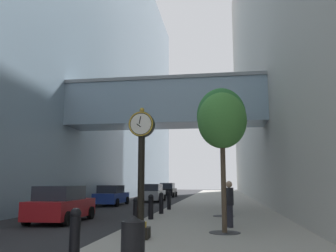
# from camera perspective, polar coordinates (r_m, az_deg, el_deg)

# --- Properties ---
(ground_plane) EXTENTS (110.00, 110.00, 0.00)m
(ground_plane) POSITION_cam_1_polar(r_m,az_deg,el_deg) (31.28, 1.64, -12.54)
(ground_plane) COLOR #262628
(ground_plane) RESTS_ON ground
(sidewalk_right) EXTENTS (6.96, 80.00, 0.14)m
(sidewalk_right) POSITION_cam_1_polar(r_m,az_deg,el_deg) (34.04, 8.22, -12.05)
(sidewalk_right) COLOR #9E998E
(sidewalk_right) RESTS_ON ground
(building_block_left) EXTENTS (23.44, 80.00, 34.06)m
(building_block_left) POSITION_cam_1_polar(r_m,az_deg,el_deg) (40.19, -15.06, 13.29)
(building_block_left) COLOR #849EB2
(building_block_left) RESTS_ON ground
(street_clock) EXTENTS (0.84, 0.55, 4.22)m
(street_clock) POSITION_cam_1_polar(r_m,az_deg,el_deg) (11.48, -4.38, -6.36)
(street_clock) COLOR black
(street_clock) RESTS_ON sidewalk_right
(bollard_nearest) EXTENTS (0.26, 0.26, 1.18)m
(bollard_nearest) POSITION_cam_1_polar(r_m,az_deg,el_deg) (8.72, -14.92, -16.42)
(bollard_nearest) COLOR black
(bollard_nearest) RESTS_ON sidewalk_right
(bollard_third) EXTENTS (0.26, 0.26, 1.18)m
(bollard_third) POSITION_cam_1_polar(r_m,az_deg,el_deg) (14.35, -5.21, -13.65)
(bollard_third) COLOR black
(bollard_third) RESTS_ON sidewalk_right
(bollard_fourth) EXTENTS (0.26, 0.26, 1.18)m
(bollard_fourth) POSITION_cam_1_polar(r_m,az_deg,el_deg) (17.24, -2.81, -12.90)
(bollard_fourth) COLOR black
(bollard_fourth) RESTS_ON sidewalk_right
(bollard_fifth) EXTENTS (0.26, 0.26, 1.18)m
(bollard_fifth) POSITION_cam_1_polar(r_m,az_deg,el_deg) (20.15, -1.11, -12.34)
(bollard_fifth) COLOR black
(bollard_fifth) RESTS_ON sidewalk_right
(bollard_sixth) EXTENTS (0.26, 0.26, 1.18)m
(bollard_sixth) POSITION_cam_1_polar(r_m,az_deg,el_deg) (23.08, 0.16, -11.92)
(bollard_sixth) COLOR black
(bollard_sixth) RESTS_ON sidewalk_right
(street_tree_near) EXTENTS (1.80, 1.80, 5.04)m
(street_tree_near) POSITION_cam_1_polar(r_m,az_deg,el_deg) (13.03, 8.79, 0.69)
(street_tree_near) COLOR #333335
(street_tree_near) RESTS_ON sidewalk_right
(street_tree_mid_near) EXTENTS (2.65, 2.65, 6.82)m
(street_tree_mid_near) POSITION_cam_1_polar(r_m,az_deg,el_deg) (19.20, 8.66, 1.54)
(street_tree_mid_near) COLOR #333335
(street_tree_mid_near) RESTS_ON sidewalk_right
(trash_bin) EXTENTS (0.53, 0.53, 1.05)m
(trash_bin) POSITION_cam_1_polar(r_m,az_deg,el_deg) (8.03, -5.73, -17.89)
(trash_bin) COLOR black
(trash_bin) RESTS_ON sidewalk_right
(pedestrian_walking) EXTENTS (0.36, 0.36, 1.80)m
(pedestrian_walking) POSITION_cam_1_polar(r_m,az_deg,el_deg) (14.41, 9.97, -12.15)
(pedestrian_walking) COLOR #23232D
(pedestrian_walking) RESTS_ON sidewalk_right
(car_black_near) EXTENTS (2.01, 4.22, 1.75)m
(car_black_near) POSITION_cam_1_polar(r_m,az_deg,el_deg) (44.19, -0.07, -10.43)
(car_black_near) COLOR black
(car_black_near) RESTS_ON ground
(car_silver_mid) EXTENTS (1.96, 4.63, 1.69)m
(car_silver_mid) POSITION_cam_1_polar(r_m,az_deg,el_deg) (34.52, -2.44, -10.85)
(car_silver_mid) COLOR #B7BABF
(car_silver_mid) RESTS_ON ground
(car_blue_far) EXTENTS (2.02, 4.40, 1.62)m
(car_blue_far) POSITION_cam_1_polar(r_m,az_deg,el_deg) (29.50, -9.20, -11.12)
(car_blue_far) COLOR navy
(car_blue_far) RESTS_ON ground
(car_red_trailing) EXTENTS (2.17, 4.34, 1.71)m
(car_red_trailing) POSITION_cam_1_polar(r_m,az_deg,el_deg) (17.98, -17.02, -12.13)
(car_red_trailing) COLOR #AD191E
(car_red_trailing) RESTS_ON ground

